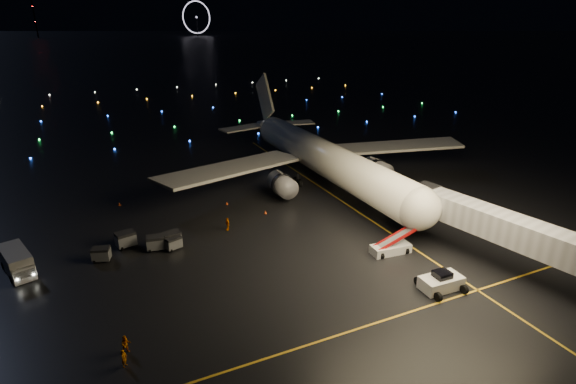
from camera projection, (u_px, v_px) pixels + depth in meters
name	position (u px, v px, depth m)	size (l,w,h in m)	color
ground	(107.00, 60.00, 303.44)	(2000.00, 2000.00, 0.00)	black
lane_centre	(348.00, 205.00, 67.34)	(0.25, 80.00, 0.02)	gold
lane_cross	(335.00, 336.00, 39.52)	(60.00, 0.25, 0.02)	gold
airliner	(315.00, 135.00, 75.26)	(55.54, 52.76, 15.74)	silver
pushback_tug	(441.00, 280.00, 46.05)	(4.36, 2.28, 2.07)	silver
belt_loader	(391.00, 240.00, 53.02)	(6.99, 1.91, 3.39)	silver
service_truck	(16.00, 261.00, 49.12)	(2.32, 7.34, 2.70)	silver
crew_a	(124.00, 358.00, 35.86)	(0.58, 0.38, 1.59)	orange
crew_b	(126.00, 344.00, 37.31)	(0.82, 0.64, 1.68)	orange
crew_c	(227.00, 224.00, 59.08)	(1.04, 0.43, 1.77)	orange
safety_cone_0	(265.00, 212.00, 64.27)	(0.41, 0.41, 0.47)	#EC4B14
safety_cone_1	(277.00, 186.00, 74.30)	(0.44, 0.44, 0.50)	#EC4B14
safety_cone_2	(227.00, 203.00, 67.40)	(0.40, 0.40, 0.45)	#EC4B14
safety_cone_3	(119.00, 204.00, 67.15)	(0.47, 0.47, 0.54)	#EC4B14
ferris_wheel	(197.00, 19.00, 715.99)	(50.00, 4.00, 52.00)	black
radio_mast	(34.00, 14.00, 640.02)	(1.80, 1.80, 64.00)	black
taxiway_lights	(158.00, 108.00, 139.45)	(164.00, 92.00, 0.36)	black
baggage_cart_0	(172.00, 239.00, 55.09)	(2.08, 1.46, 1.77)	slate
baggage_cart_1	(156.00, 243.00, 54.09)	(2.09, 1.46, 1.77)	slate
baggage_cart_2	(173.00, 243.00, 54.28)	(1.88, 1.31, 1.59)	slate
baggage_cart_3	(126.00, 239.00, 54.78)	(2.24, 1.57, 1.90)	slate
baggage_cart_4	(101.00, 254.00, 51.62)	(1.94, 1.36, 1.65)	slate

